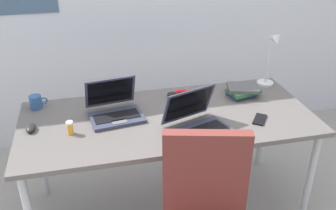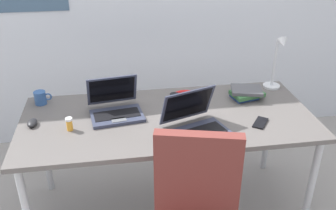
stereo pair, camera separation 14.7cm
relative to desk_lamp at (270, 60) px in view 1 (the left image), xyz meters
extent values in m
plane|color=gray|center=(-0.80, -0.28, -0.94)|extent=(12.00, 12.00, 0.00)
cube|color=#595451|center=(-0.80, -0.28, -0.21)|extent=(1.80, 0.80, 0.03)
cylinder|color=#B2B5BA|center=(0.04, -0.62, -0.58)|extent=(0.04, 0.04, 0.71)
cylinder|color=#B2B5BA|center=(-1.64, 0.06, -0.58)|extent=(0.04, 0.04, 0.71)
cylinder|color=#B2B5BA|center=(0.04, 0.06, -0.58)|extent=(0.04, 0.04, 0.71)
cylinder|color=silver|center=(0.00, 0.03, -0.19)|extent=(0.12, 0.12, 0.02)
cylinder|color=silver|center=(0.00, 0.03, -0.01)|extent=(0.02, 0.02, 0.34)
cylinder|color=silver|center=(0.00, -0.01, 0.16)|extent=(0.01, 0.08, 0.01)
cone|color=silver|center=(0.00, -0.05, 0.16)|extent=(0.07, 0.09, 0.09)
cube|color=#33384C|center=(-1.11, -0.24, -0.19)|extent=(0.34, 0.26, 0.02)
cube|color=black|center=(-1.11, -0.24, -0.18)|extent=(0.29, 0.16, 0.00)
cube|color=#595B60|center=(-1.10, -0.31, -0.18)|extent=(0.09, 0.06, 0.00)
cube|color=#33384C|center=(-1.13, -0.10, -0.08)|extent=(0.32, 0.12, 0.21)
cube|color=black|center=(-1.13, -0.10, -0.07)|extent=(0.29, 0.10, 0.17)
cube|color=#33384C|center=(-0.65, -0.52, -0.19)|extent=(0.38, 0.32, 0.02)
cube|color=black|center=(-0.65, -0.52, -0.18)|extent=(0.31, 0.21, 0.00)
cube|color=#595B60|center=(-0.63, -0.59, -0.18)|extent=(0.10, 0.08, 0.00)
cube|color=#33384C|center=(-0.70, -0.38, -0.07)|extent=(0.34, 0.19, 0.22)
cube|color=black|center=(-0.70, -0.38, -0.07)|extent=(0.30, 0.16, 0.18)
ellipsoid|color=black|center=(-1.61, -0.26, -0.18)|extent=(0.06, 0.10, 0.03)
cube|color=black|center=(-0.27, -0.45, -0.19)|extent=(0.13, 0.15, 0.01)
torus|color=red|center=(-0.65, -0.05, -0.18)|extent=(0.18, 0.18, 0.03)
cylinder|color=black|center=(-0.72, -0.05, -0.18)|extent=(0.06, 0.06, 0.04)
cylinder|color=black|center=(-0.57, -0.05, -0.18)|extent=(0.06, 0.06, 0.04)
cylinder|color=gold|center=(-1.39, -0.35, -0.16)|extent=(0.04, 0.04, 0.06)
cylinder|color=white|center=(-1.39, -0.35, -0.13)|extent=(0.04, 0.04, 0.01)
cube|color=navy|center=(-0.25, -0.10, -0.19)|extent=(0.18, 0.16, 0.02)
cube|color=#336638|center=(-0.24, -0.11, -0.16)|extent=(0.23, 0.18, 0.03)
cube|color=#4C4C51|center=(-0.24, -0.10, -0.14)|extent=(0.23, 0.20, 0.02)
cylinder|color=#2D518C|center=(-1.60, 0.02, -0.15)|extent=(0.08, 0.08, 0.09)
torus|color=#2D518C|center=(-1.55, 0.02, -0.15)|extent=(0.05, 0.01, 0.05)
cube|color=brown|center=(-0.75, -0.86, -0.21)|extent=(0.42, 0.16, 0.48)
camera|label=1|loc=(-1.26, -2.25, 0.95)|focal=40.24mm
camera|label=2|loc=(-1.11, -2.27, 0.95)|focal=40.24mm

